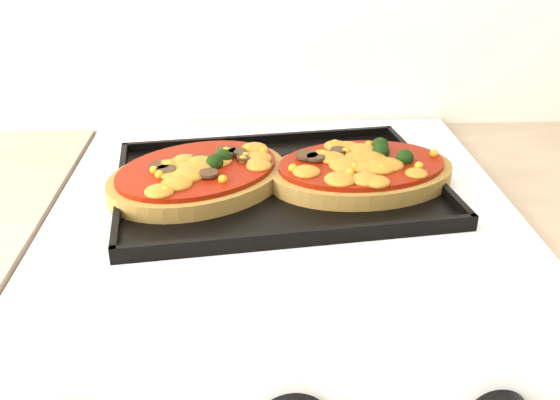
{
  "coord_description": "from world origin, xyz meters",
  "views": [
    {
      "loc": [
        -0.03,
        0.98,
        1.28
      ],
      "look_at": [
        0.0,
        1.68,
        0.92
      ],
      "focal_mm": 40.0,
      "sensor_mm": 36.0,
      "label": 1
    }
  ],
  "objects": [
    {
      "name": "pizza_left",
      "position": [
        -0.1,
        1.72,
        0.94
      ],
      "size": [
        0.31,
        0.29,
        0.04
      ],
      "primitive_type": null,
      "rotation": [
        0.0,
        0.0,
        0.61
      ],
      "color": "olive",
      "rests_on": "baking_tray"
    },
    {
      "name": "baking_tray",
      "position": [
        0.0,
        1.73,
        0.92
      ],
      "size": [
        0.45,
        0.36,
        0.02
      ],
      "primitive_type": "cube",
      "rotation": [
        0.0,
        0.0,
        0.12
      ],
      "color": "black",
      "rests_on": "stove"
    },
    {
      "name": "pizza_right",
      "position": [
        0.11,
        1.73,
        0.94
      ],
      "size": [
        0.27,
        0.21,
        0.04
      ],
      "primitive_type": null,
      "rotation": [
        0.0,
        0.0,
        0.17
      ],
      "color": "olive",
      "rests_on": "baking_tray"
    }
  ]
}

